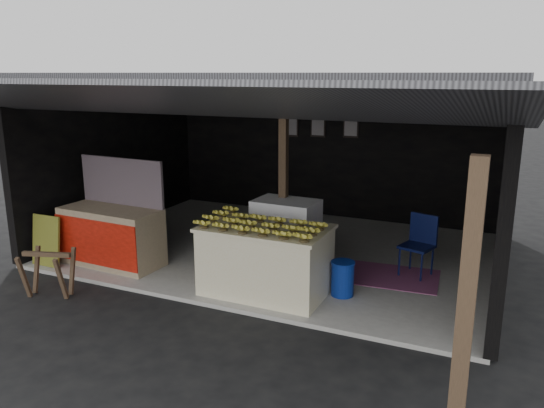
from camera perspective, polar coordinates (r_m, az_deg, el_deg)
The scene contains 13 objects.
ground at distance 7.20m, azimuth -7.12°, elevation -10.94°, with size 80.00×80.00×0.00m, color black.
concrete_slab at distance 9.26m, azimuth 0.94°, elevation -4.90°, with size 7.00×5.00×0.06m, color gray.
shophouse at distance 9.10m, azimuth 1.80°, elevation 8.13°, with size 7.40×7.29×3.02m.
banana_table at distance 7.28m, azimuth -0.69°, elevation -6.01°, with size 1.71×1.05×0.95m.
banana_pile at distance 7.11m, azimuth -0.71°, elevation -1.72°, with size 1.58×0.95×0.19m, color gold, non-canonical shape.
white_crate at distance 8.23m, azimuth 1.50°, elevation -3.21°, with size 0.99×0.69×1.06m.
neighbor_stall at distance 8.73m, azimuth -16.82°, elevation -3.05°, with size 1.64×0.80×1.66m.
green_signboard at distance 9.03m, azimuth -23.13°, elevation -3.66°, with size 0.54×0.04×0.81m, color black.
sawhorse at distance 7.93m, azimuth -22.96°, elevation -6.44°, with size 0.72×0.72×0.64m.
water_barrel at distance 7.34m, azimuth 7.59°, elevation -8.05°, with size 0.31×0.31×0.45m, color navy.
plastic_chair at distance 8.21m, azimuth 15.63°, elevation -3.72°, with size 0.54×0.54×0.92m.
magenta_rug at distance 8.18m, azimuth 12.23°, elevation -7.55°, with size 1.50×1.00×0.01m, color #6C1856.
picture_frames at distance 11.11m, azimuth 5.15°, elevation 8.25°, with size 1.62×0.04×0.46m.
Camera 1 is at (3.47, -5.55, 3.02)m, focal length 35.00 mm.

